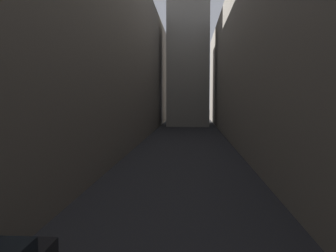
# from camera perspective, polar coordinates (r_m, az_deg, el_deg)

# --- Properties ---
(ground_plane) EXTENTS (264.00, 264.00, 0.00)m
(ground_plane) POSITION_cam_1_polar(r_m,az_deg,el_deg) (38.57, 2.64, -3.70)
(ground_plane) COLOR #232326
(building_block_left) EXTENTS (14.30, 108.00, 21.10)m
(building_block_left) POSITION_cam_1_polar(r_m,az_deg,el_deg) (42.67, -14.84, 11.15)
(building_block_left) COLOR #60594F
(building_block_left) RESTS_ON ground
(building_block_right) EXTENTS (10.87, 108.00, 19.86)m
(building_block_right) POSITION_cam_1_polar(r_m,az_deg,el_deg) (41.69, 18.21, 10.38)
(building_block_right) COLOR gray
(building_block_right) RESTS_ON ground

